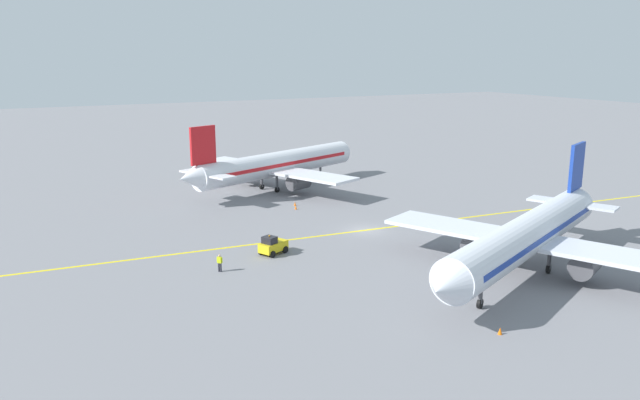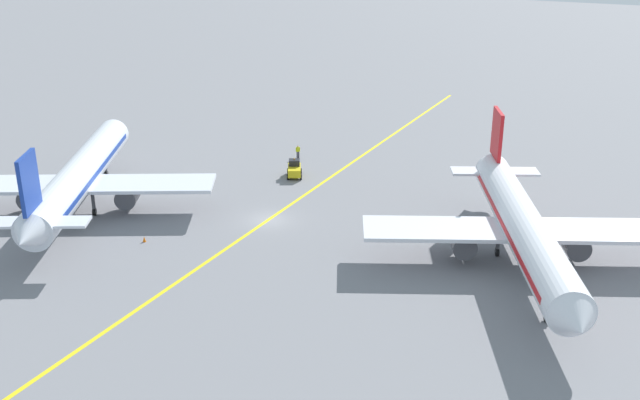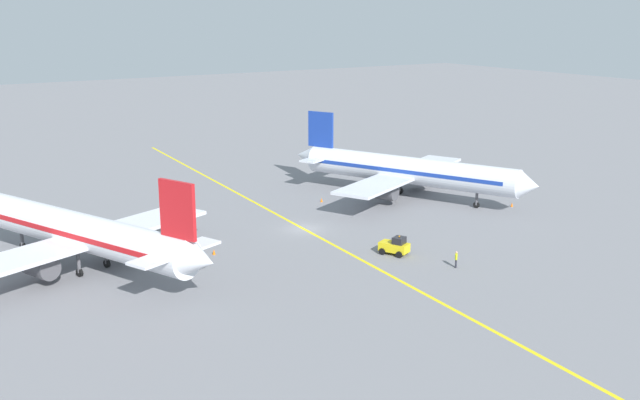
# 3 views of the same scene
# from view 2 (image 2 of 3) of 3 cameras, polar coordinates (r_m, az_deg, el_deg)

# --- Properties ---
(ground_plane) EXTENTS (400.00, 400.00, 0.00)m
(ground_plane) POSITION_cam_2_polar(r_m,az_deg,el_deg) (76.91, -3.97, -1.53)
(ground_plane) COLOR slate
(apron_yellow_centreline) EXTENTS (8.06, 119.78, 0.01)m
(apron_yellow_centreline) POSITION_cam_2_polar(r_m,az_deg,el_deg) (76.90, -3.97, -1.53)
(apron_yellow_centreline) COLOR yellow
(apron_yellow_centreline) RESTS_ON ground
(airplane_at_gate) EXTENTS (27.92, 34.06, 10.60)m
(airplane_at_gate) POSITION_cam_2_polar(r_m,az_deg,el_deg) (68.44, 15.14, -1.93)
(airplane_at_gate) COLOR silver
(airplane_at_gate) RESTS_ON ground
(airplane_adjacent_stand) EXTENTS (27.61, 33.52, 10.60)m
(airplane_adjacent_stand) POSITION_cam_2_polar(r_m,az_deg,el_deg) (81.88, -17.87, 1.69)
(airplane_adjacent_stand) COLOR silver
(airplane_adjacent_stand) RESTS_ON ground
(baggage_tug_white) EXTENTS (2.71, 3.35, 2.11)m
(baggage_tug_white) POSITION_cam_2_polar(r_m,az_deg,el_deg) (88.67, -1.97, 2.36)
(baggage_tug_white) COLOR gold
(baggage_tug_white) RESTS_ON ground
(ground_crew_worker) EXTENTS (0.45, 0.43, 1.68)m
(ground_crew_worker) POSITION_cam_2_polar(r_m,az_deg,el_deg) (95.20, -1.69, 3.74)
(ground_crew_worker) COLOR #23232D
(ground_crew_worker) RESTS_ON ground
(traffic_cone_near_nose) EXTENTS (0.32, 0.32, 0.55)m
(traffic_cone_near_nose) POSITION_cam_2_polar(r_m,az_deg,el_deg) (74.79, 5.70, -2.05)
(traffic_cone_near_nose) COLOR orange
(traffic_cone_near_nose) RESTS_ON ground
(traffic_cone_mid_apron) EXTENTS (0.32, 0.32, 0.55)m
(traffic_cone_mid_apron) POSITION_cam_2_polar(r_m,az_deg,el_deg) (73.65, 6.88, -2.50)
(traffic_cone_mid_apron) COLOR orange
(traffic_cone_mid_apron) RESTS_ON ground
(traffic_cone_by_wingtip) EXTENTS (0.32, 0.32, 0.55)m
(traffic_cone_by_wingtip) POSITION_cam_2_polar(r_m,az_deg,el_deg) (96.19, -17.27, 2.53)
(traffic_cone_by_wingtip) COLOR orange
(traffic_cone_by_wingtip) RESTS_ON ground
(traffic_cone_far_edge) EXTENTS (0.32, 0.32, 0.55)m
(traffic_cone_far_edge) POSITION_cam_2_polar(r_m,az_deg,el_deg) (73.73, -13.24, -2.92)
(traffic_cone_far_edge) COLOR orange
(traffic_cone_far_edge) RESTS_ON ground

